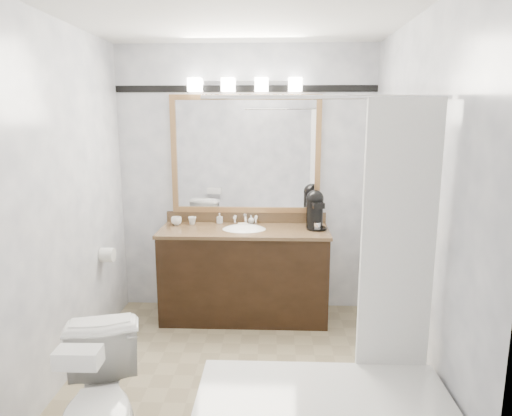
# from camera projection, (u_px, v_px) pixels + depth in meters

# --- Properties ---
(room) EXTENTS (2.42, 2.62, 2.52)m
(room) POSITION_uv_depth(u_px,v_px,m) (234.00, 208.00, 3.06)
(room) COLOR #9C8D69
(room) RESTS_ON ground
(vanity) EXTENTS (1.53, 0.58, 0.97)m
(vanity) POSITION_uv_depth(u_px,v_px,m) (244.00, 272.00, 4.21)
(vanity) COLOR black
(vanity) RESTS_ON ground
(mirror) EXTENTS (1.40, 0.04, 1.10)m
(mirror) POSITION_uv_depth(u_px,v_px,m) (246.00, 155.00, 4.27)
(mirror) COLOR #AC7E4E
(mirror) RESTS_ON room
(vanity_light_bar) EXTENTS (1.02, 0.14, 0.12)m
(vanity_light_bar) POSITION_uv_depth(u_px,v_px,m) (245.00, 84.00, 4.09)
(vanity_light_bar) COLOR silver
(vanity_light_bar) RESTS_ON room
(accent_stripe) EXTENTS (2.40, 0.01, 0.06)m
(accent_stripe) POSITION_uv_depth(u_px,v_px,m) (245.00, 89.00, 4.16)
(accent_stripe) COLOR black
(accent_stripe) RESTS_ON room
(tp_roll) EXTENTS (0.11, 0.12, 0.12)m
(tp_roll) POSITION_uv_depth(u_px,v_px,m) (107.00, 255.00, 3.86)
(tp_roll) COLOR white
(tp_roll) RESTS_ON room
(toilet) EXTENTS (0.59, 0.80, 0.73)m
(toilet) POSITION_uv_depth(u_px,v_px,m) (101.00, 409.00, 2.36)
(toilet) COLOR white
(toilet) RESTS_ON ground
(tissue_box) EXTENTS (0.21, 0.12, 0.08)m
(tissue_box) POSITION_uv_depth(u_px,v_px,m) (78.00, 357.00, 2.08)
(tissue_box) COLOR white
(tissue_box) RESTS_ON toilet
(coffee_maker) EXTENTS (0.18, 0.23, 0.35)m
(coffee_maker) POSITION_uv_depth(u_px,v_px,m) (315.00, 209.00, 4.13)
(coffee_maker) COLOR black
(coffee_maker) RESTS_ON vanity
(cup_left) EXTENTS (0.13, 0.13, 0.08)m
(cup_left) POSITION_uv_depth(u_px,v_px,m) (176.00, 221.00, 4.28)
(cup_left) COLOR white
(cup_left) RESTS_ON vanity
(cup_right) EXTENTS (0.10, 0.10, 0.07)m
(cup_right) POSITION_uv_depth(u_px,v_px,m) (192.00, 221.00, 4.31)
(cup_right) COLOR white
(cup_right) RESTS_ON vanity
(soap_bottle_a) EXTENTS (0.06, 0.06, 0.10)m
(soap_bottle_a) POSITION_uv_depth(u_px,v_px,m) (220.00, 218.00, 4.34)
(soap_bottle_a) COLOR white
(soap_bottle_a) RESTS_ON vanity
(soap_bottle_b) EXTENTS (0.08, 0.08, 0.08)m
(soap_bottle_b) POSITION_uv_depth(u_px,v_px,m) (251.00, 219.00, 4.34)
(soap_bottle_b) COLOR white
(soap_bottle_b) RESTS_ON vanity
(soap_bar) EXTENTS (0.10, 0.08, 0.03)m
(soap_bar) POSITION_uv_depth(u_px,v_px,m) (243.00, 224.00, 4.25)
(soap_bar) COLOR beige
(soap_bar) RESTS_ON vanity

